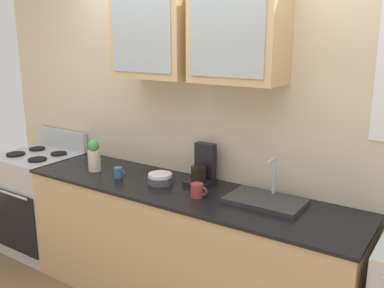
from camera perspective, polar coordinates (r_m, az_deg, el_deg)
The scene contains 9 objects.
back_wall_unit at distance 3.12m, azimuth 2.14°, elevation 4.01°, with size 4.35×0.42×2.52m.
counter at distance 3.17m, azimuth -1.34°, elevation -13.79°, with size 2.53×0.64×0.91m.
stove_range at distance 4.21m, azimuth -19.46°, elevation -7.29°, with size 0.68×0.65×1.09m.
sink_faucet at distance 2.78m, azimuth 9.82°, elevation -7.35°, with size 0.49×0.30×0.28m.
bowl_stack at distance 3.09m, azimuth -4.28°, elevation -4.62°, with size 0.18×0.18×0.08m.
vase at distance 3.44m, azimuth -12.97°, elevation -1.54°, with size 0.10×0.10×0.25m.
cup_near_sink at distance 2.83m, azimuth 0.71°, elevation -6.23°, with size 0.12×0.08×0.09m.
cup_near_bowls at distance 3.25m, azimuth -9.81°, elevation -3.78°, with size 0.10×0.06×0.08m.
coffee_maker at distance 3.07m, azimuth 1.39°, elevation -3.35°, with size 0.17×0.20×0.29m.
Camera 1 is at (1.62, -2.29, 1.95)m, focal length 39.89 mm.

